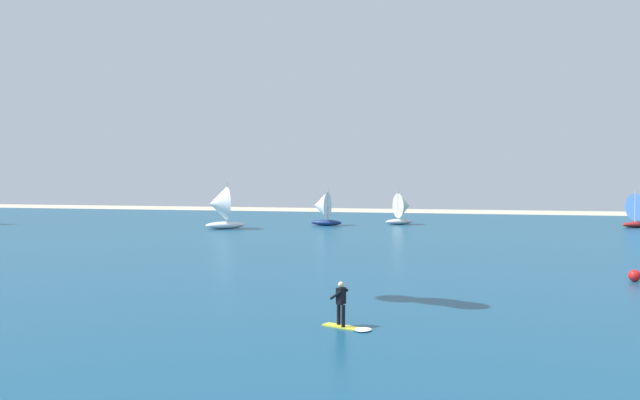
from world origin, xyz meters
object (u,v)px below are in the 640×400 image
at_px(kitesurfer, 345,311).
at_px(marker_buoy, 635,276).
at_px(sailboat_mid_left, 220,207).
at_px(sailboat_leading, 403,208).
at_px(sailboat_trailing, 640,210).
at_px(sailboat_mid_right, 322,208).

distance_m(kitesurfer, marker_buoy, 18.73).
height_order(kitesurfer, sailboat_mid_left, sailboat_mid_left).
height_order(sailboat_leading, marker_buoy, sailboat_leading).
relative_size(sailboat_trailing, sailboat_mid_left, 0.83).
xyz_separation_m(sailboat_mid_right, sailboat_mid_left, (-9.36, -7.54, 0.33)).
distance_m(sailboat_trailing, sailboat_leading, 25.82).
xyz_separation_m(sailboat_trailing, marker_buoy, (-9.24, -39.96, -1.60)).
xyz_separation_m(sailboat_mid_right, sailboat_leading, (8.77, 3.94, -0.10)).
bearing_deg(sailboat_mid_right, sailboat_mid_left, -141.13).
bearing_deg(marker_buoy, kitesurfer, -132.55).
distance_m(sailboat_mid_left, marker_buoy, 43.85).
distance_m(kitesurfer, sailboat_mid_left, 46.20).
bearing_deg(sailboat_mid_left, sailboat_leading, 32.37).
bearing_deg(marker_buoy, sailboat_leading, 113.35).
xyz_separation_m(sailboat_mid_left, marker_buoy, (34.65, -26.79, -1.98)).
bearing_deg(sailboat_mid_left, sailboat_trailing, 16.69).
distance_m(sailboat_trailing, sailboat_mid_left, 45.82).
bearing_deg(sailboat_trailing, sailboat_mid_right, -170.76).
relative_size(sailboat_leading, marker_buoy, 6.49).
height_order(sailboat_mid_left, marker_buoy, sailboat_mid_left).
relative_size(kitesurfer, sailboat_trailing, 0.48).
bearing_deg(sailboat_mid_left, kitesurfer, -61.56).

